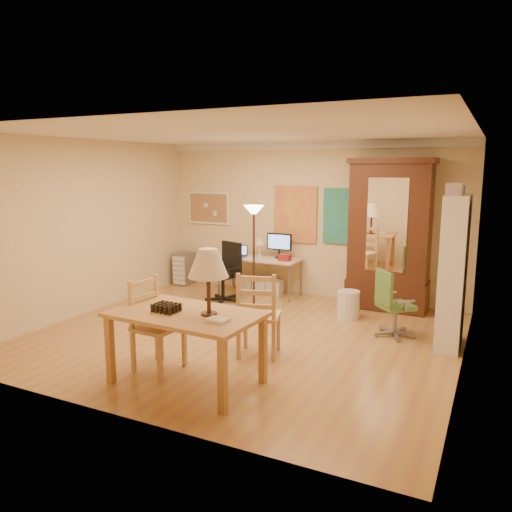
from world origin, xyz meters
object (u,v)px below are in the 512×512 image
at_px(computer_desk, 262,272).
at_px(armoire, 389,245).
at_px(office_chair_black, 225,286).
at_px(office_chair_green, 393,319).
at_px(bookshelf, 453,273).
at_px(dining_table, 194,299).

relative_size(computer_desk, armoire, 0.61).
bearing_deg(armoire, office_chair_black, -162.93).
bearing_deg(office_chair_green, bookshelf, -5.31).
relative_size(office_chair_black, armoire, 0.42).
height_order(computer_desk, office_chair_black, computer_desk).
xyz_separation_m(office_chair_black, armoire, (2.60, 0.80, 0.78)).
distance_m(dining_table, computer_desk, 3.92).
height_order(dining_table, office_chair_black, dining_table).
bearing_deg(computer_desk, armoire, 2.18).
bearing_deg(computer_desk, bookshelf, -22.18).
distance_m(computer_desk, office_chair_black, 0.81).
bearing_deg(dining_table, armoire, 72.39).
relative_size(office_chair_green, bookshelf, 0.47).
distance_m(office_chair_green, armoire, 1.63).
height_order(dining_table, office_chair_green, dining_table).
distance_m(computer_desk, armoire, 2.32).
xyz_separation_m(office_chair_green, bookshelf, (0.72, -0.07, 0.72)).
relative_size(dining_table, bookshelf, 0.83).
bearing_deg(computer_desk, dining_table, -74.97).
distance_m(dining_table, office_chair_black, 3.40).
bearing_deg(bookshelf, armoire, 127.02).
distance_m(office_chair_black, office_chair_green, 3.01).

